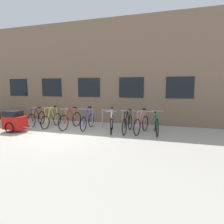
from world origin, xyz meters
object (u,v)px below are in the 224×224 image
Objects in this scene: bicycle_blue at (87,121)px; bicycle_black at (128,123)px; bicycle_white at (112,123)px; backpack at (11,120)px; wooden_bench at (5,114)px; bicycle_red at (70,120)px; bicycle_green at (156,124)px; bicycle_maroon at (37,118)px; bike_trailer at (15,121)px; bicycle_pink at (141,124)px; bicycle_yellow at (51,120)px.

bicycle_black is at bearing -2.42° from bicycle_blue.
bicycle_white is 5.63m from backpack.
backpack is at bearing -36.96° from wooden_bench.
bicycle_white reaches higher than bicycle_black.
bicycle_green is at bearing 1.23° from bicycle_red.
bicycle_maroon reaches higher than bike_trailer.
wooden_bench is at bearing 170.88° from bicycle_white.
bicycle_maroon is 3.73× the size of backpack.
bicycle_green is at bearing 12.94° from bike_trailer.
wooden_bench is at bearing 172.46° from bicycle_black.
bicycle_blue is at bearing 0.91° from bicycle_maroon.
bicycle_black is 5.02m from bike_trailer.
bicycle_red is 2.43m from bike_trailer.
bicycle_blue is (-2.54, 0.04, -0.01)m from bicycle_pink.
bicycle_yellow is 4.07m from wooden_bench.
bike_trailer is at bearing -128.26° from bicycle_yellow.
bicycle_green is 7.54m from backpack.
bicycle_white reaches higher than backpack.
bicycle_maroon is 0.90× the size of bicycle_red.
bicycle_red is 0.85m from bicycle_blue.
bicycle_green reaches higher than bicycle_black.
bicycle_yellow is (-3.83, -0.03, -0.01)m from bicycle_black.
bicycle_blue reaches higher than backpack.
bicycle_maroon is at bearing 178.53° from bicycle_red.
bicycle_green reaches higher than bicycle_yellow.
bike_trailer is at bearing -38.73° from wooden_bench.
bicycle_maroon is 0.92× the size of bicycle_black.
bicycle_yellow is at bearing -7.54° from backpack.
bicycle_blue is 0.92× the size of bicycle_green.
bicycle_white is 0.95× the size of bicycle_green.
backpack is (-6.92, -0.09, -0.17)m from bicycle_pink.
bicycle_white reaches higher than bicycle_green.
bicycle_green reaches higher than bicycle_pink.
bicycle_white is 1.04× the size of bicycle_blue.
bicycle_black is 1.09× the size of bicycle_pink.
bicycle_black is 0.60m from bicycle_pink.
bicycle_green reaches higher than backpack.
bicycle_white is (2.09, -0.09, -0.01)m from bicycle_red.
bicycle_maroon is 1.01× the size of bicycle_yellow.
backpack is at bearing -179.57° from bicycle_yellow.
bicycle_red is 1.11× the size of bicycle_pink.
wooden_bench is 1.80m from backpack.
bicycle_black is at bearing -176.26° from bicycle_pink.
bicycle_pink is at bearing -176.80° from bicycle_green.
bicycle_yellow is at bearing -179.48° from bicycle_black.
bicycle_white is at bearing -173.54° from bicycle_pink.
bicycle_red is at bearing -1.47° from bicycle_maroon.
bicycle_black reaches higher than bicycle_red.
bicycle_white is 4.32m from bike_trailer.
bicycle_white reaches higher than bicycle_maroon.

